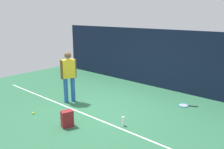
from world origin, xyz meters
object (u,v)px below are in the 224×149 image
(tennis_racket, at_px, (184,105))
(tennis_ball_near_player, at_px, (33,113))
(backpack, at_px, (67,119))
(water_bottle, at_px, (123,121))
(tennis_player, at_px, (69,74))

(tennis_racket, height_order, tennis_ball_near_player, tennis_ball_near_player)
(backpack, xyz_separation_m, water_bottle, (1.09, 0.99, -0.08))
(water_bottle, bearing_deg, tennis_ball_near_player, -154.49)
(backpack, distance_m, tennis_ball_near_player, 1.39)
(tennis_player, bearing_deg, water_bottle, -70.51)
(tennis_player, xyz_separation_m, water_bottle, (2.43, -0.18, -0.84))
(tennis_player, xyz_separation_m, tennis_ball_near_player, (-0.03, -1.35, -0.93))
(tennis_racket, distance_m, backpack, 3.80)
(water_bottle, bearing_deg, tennis_player, 175.87)
(backpack, relative_size, water_bottle, 1.70)
(tennis_racket, bearing_deg, tennis_player, 11.09)
(water_bottle, bearing_deg, tennis_racket, 75.15)
(tennis_player, height_order, tennis_ball_near_player, tennis_player)
(backpack, xyz_separation_m, tennis_ball_near_player, (-1.37, -0.19, -0.18))
(tennis_player, height_order, backpack, tennis_player)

